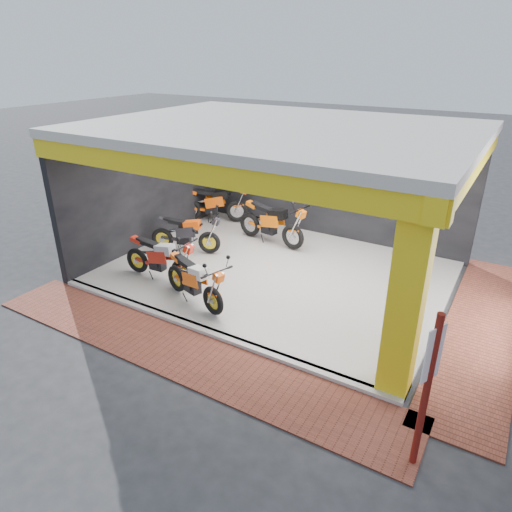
# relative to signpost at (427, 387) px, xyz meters

# --- Properties ---
(ground) EXTENTS (80.00, 80.00, 0.00)m
(ground) POSITION_rel_signpost_xyz_m (-4.40, 2.09, -1.31)
(ground) COLOR #2D2D30
(ground) RESTS_ON ground
(showroom_floor) EXTENTS (8.00, 6.00, 0.10)m
(showroom_floor) POSITION_rel_signpost_xyz_m (-4.40, 4.09, -1.26)
(showroom_floor) COLOR silver
(showroom_floor) RESTS_ON ground
(showroom_ceiling) EXTENTS (8.40, 6.40, 0.20)m
(showroom_ceiling) POSITION_rel_signpost_xyz_m (-4.40, 4.09, 2.29)
(showroom_ceiling) COLOR beige
(showroom_ceiling) RESTS_ON corner_column
(back_wall) EXTENTS (8.20, 0.20, 3.50)m
(back_wall) POSITION_rel_signpost_xyz_m (-4.40, 7.19, 0.44)
(back_wall) COLOR black
(back_wall) RESTS_ON ground
(left_wall) EXTENTS (0.20, 6.20, 3.50)m
(left_wall) POSITION_rel_signpost_xyz_m (-8.50, 4.09, 0.44)
(left_wall) COLOR black
(left_wall) RESTS_ON ground
(corner_column) EXTENTS (0.50, 0.50, 3.50)m
(corner_column) POSITION_rel_signpost_xyz_m (-0.65, 1.34, 0.44)
(corner_column) COLOR yellow
(corner_column) RESTS_ON ground
(header_beam_front) EXTENTS (8.40, 0.30, 0.40)m
(header_beam_front) POSITION_rel_signpost_xyz_m (-4.40, 1.09, 1.99)
(header_beam_front) COLOR yellow
(header_beam_front) RESTS_ON corner_column
(header_beam_right) EXTENTS (0.30, 6.40, 0.40)m
(header_beam_right) POSITION_rel_signpost_xyz_m (-0.40, 4.09, 1.99)
(header_beam_right) COLOR yellow
(header_beam_right) RESTS_ON corner_column
(floor_kerb) EXTENTS (8.00, 0.20, 0.10)m
(floor_kerb) POSITION_rel_signpost_xyz_m (-4.40, 1.07, -1.26)
(floor_kerb) COLOR silver
(floor_kerb) RESTS_ON ground
(paver_front) EXTENTS (9.00, 1.40, 0.03)m
(paver_front) POSITION_rel_signpost_xyz_m (-4.40, 0.29, -1.30)
(paver_front) COLOR brown
(paver_front) RESTS_ON ground
(paver_right) EXTENTS (1.40, 7.00, 0.03)m
(paver_right) POSITION_rel_signpost_xyz_m (0.40, 4.09, -1.30)
(paver_right) COLOR brown
(paver_right) RESTS_ON ground
(signpost) EXTENTS (0.16, 0.31, 2.40)m
(signpost) POSITION_rel_signpost_xyz_m (0.00, 0.00, 0.00)
(signpost) COLOR maroon
(signpost) RESTS_ON ground
(moto_hero) EXTENTS (2.24, 1.35, 1.29)m
(moto_hero) POSITION_rel_signpost_xyz_m (-4.52, 1.59, -0.57)
(moto_hero) COLOR #FF5A0A
(moto_hero) RESTS_ON showroom_floor
(moto_row_a) EXTENTS (2.17, 0.90, 1.30)m
(moto_row_a) POSITION_rel_signpost_xyz_m (-5.91, 2.29, -0.56)
(moto_row_a) COLOR red
(moto_row_a) RESTS_ON showroom_floor
(moto_row_b) EXTENTS (2.50, 1.23, 1.46)m
(moto_row_b) POSITION_rel_signpost_xyz_m (-4.65, 5.51, -0.48)
(moto_row_b) COLOR orange
(moto_row_b) RESTS_ON showroom_floor
(moto_row_c) EXTENTS (2.21, 1.42, 1.27)m
(moto_row_c) POSITION_rel_signpost_xyz_m (-6.46, 4.09, -0.58)
(moto_row_c) COLOR black
(moto_row_c) RESTS_ON showroom_floor
(moto_row_d) EXTENTS (2.47, 1.80, 1.42)m
(moto_row_d) POSITION_rel_signpost_xyz_m (-7.20, 6.59, -0.50)
(moto_row_d) COLOR #E95209
(moto_row_d) RESTS_ON showroom_floor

